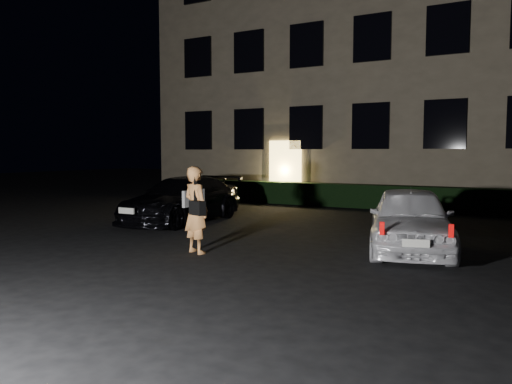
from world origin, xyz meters
The scene contains 6 objects.
ground centered at (0.00, 0.00, 0.00)m, with size 80.00×80.00×0.00m, color black.
building centered at (0.00, 14.99, 6.00)m, with size 20.00×8.11×12.00m.
hedge centered at (0.00, 10.50, 0.42)m, with size 15.00×0.70×0.85m, color black.
sedan centered at (-3.58, 4.23, 0.66)m, with size 2.05×4.65×1.31m.
hatch centered at (3.16, 3.05, 0.67)m, with size 2.54×4.20×1.34m.
man centered at (-0.55, 0.76, 0.88)m, with size 0.74×0.62×1.75m.
Camera 1 is at (5.35, -7.33, 2.03)m, focal length 35.00 mm.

